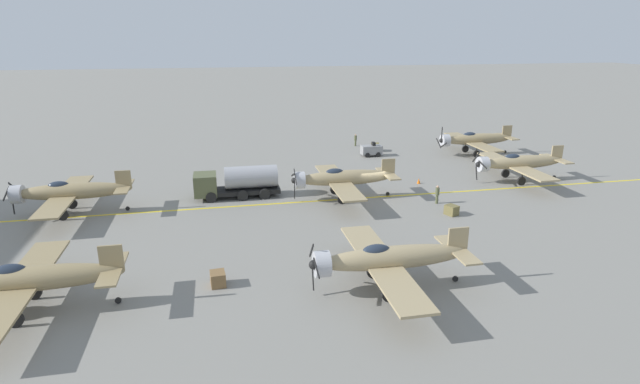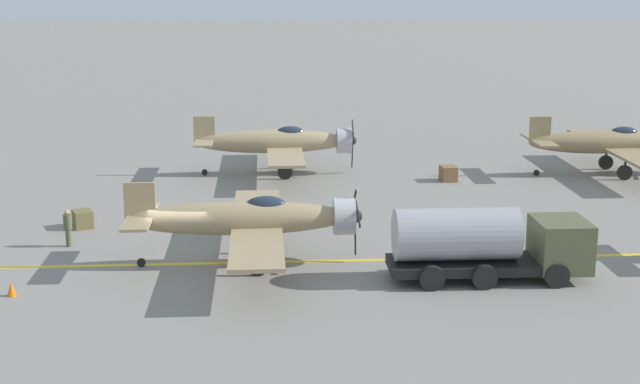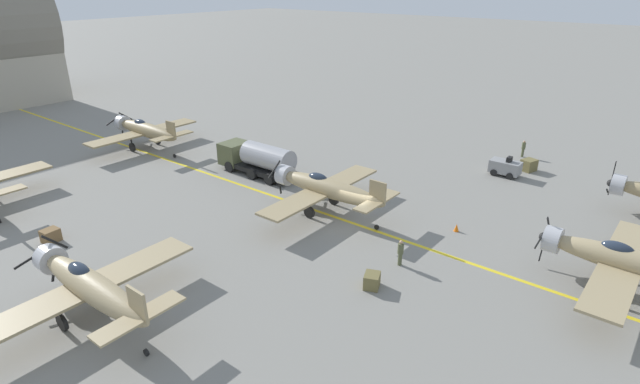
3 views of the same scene
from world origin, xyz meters
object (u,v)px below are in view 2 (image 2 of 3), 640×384
(airplane_far_left, at_px, (611,142))
(airplane_mid_left, at_px, (278,142))
(supply_crate_mid_lane, at_px, (448,173))
(supply_crate_outboard, at_px, (83,219))
(fuel_tanker, at_px, (489,243))
(airplane_mid_center, at_px, (249,219))
(traffic_cone, at_px, (11,289))
(ground_crew_inspecting, at_px, (68,227))

(airplane_far_left, bearing_deg, airplane_mid_left, -109.97)
(supply_crate_mid_lane, relative_size, supply_crate_outboard, 1.05)
(airplane_far_left, height_order, supply_crate_mid_lane, airplane_far_left)
(airplane_far_left, bearing_deg, fuel_tanker, -49.24)
(airplane_mid_center, distance_m, supply_crate_outboard, 10.40)
(airplane_mid_left, height_order, supply_crate_mid_lane, airplane_mid_left)
(airplane_far_left, relative_size, supply_crate_mid_lane, 11.20)
(airplane_mid_center, height_order, supply_crate_outboard, airplane_mid_center)
(airplane_far_left, relative_size, traffic_cone, 21.82)
(airplane_mid_left, bearing_deg, airplane_far_left, 95.65)
(airplane_far_left, xyz_separation_m, ground_crew_inspecting, (12.96, -30.16, -1.08))
(supply_crate_mid_lane, bearing_deg, ground_crew_inspecting, -59.07)
(airplane_mid_left, bearing_deg, supply_crate_mid_lane, 85.83)
(fuel_tanker, distance_m, traffic_cone, 18.81)
(airplane_mid_center, bearing_deg, supply_crate_outboard, -111.42)
(fuel_tanker, bearing_deg, supply_crate_mid_lane, 173.47)
(ground_crew_inspecting, bearing_deg, airplane_mid_center, 69.17)
(supply_crate_mid_lane, distance_m, supply_crate_outboard, 21.73)
(airplane_mid_center, distance_m, traffic_cone, 9.80)
(ground_crew_inspecting, distance_m, supply_crate_mid_lane, 23.21)
(airplane_mid_left, xyz_separation_m, ground_crew_inspecting, (14.44, -9.82, -1.08))
(airplane_far_left, relative_size, fuel_tanker, 1.50)
(airplane_mid_center, height_order, airplane_far_left, airplane_far_left)
(airplane_mid_center, bearing_deg, airplane_mid_left, -169.32)
(ground_crew_inspecting, relative_size, supply_crate_outboard, 1.67)
(airplane_mid_left, bearing_deg, ground_crew_inspecting, -24.40)
(supply_crate_mid_lane, distance_m, traffic_cone, 27.68)
(airplane_far_left, height_order, ground_crew_inspecting, airplane_far_left)
(airplane_mid_left, distance_m, traffic_cone, 23.46)
(ground_crew_inspecting, bearing_deg, supply_crate_outboard, 179.19)
(traffic_cone, bearing_deg, airplane_mid_left, 152.84)
(airplane_far_left, distance_m, airplane_mid_left, 20.40)
(supply_crate_outboard, bearing_deg, airplane_mid_center, 52.71)
(ground_crew_inspecting, distance_m, supply_crate_outboard, 3.14)
(airplane_mid_left, relative_size, ground_crew_inspecting, 7.01)
(airplane_mid_left, xyz_separation_m, traffic_cone, (20.81, -10.68, -1.74))
(airplane_mid_left, bearing_deg, traffic_cone, -17.35)
(airplane_mid_center, bearing_deg, fuel_tanker, 91.37)
(ground_crew_inspecting, bearing_deg, traffic_cone, -7.69)
(traffic_cone, bearing_deg, ground_crew_inspecting, 172.31)
(supply_crate_outboard, bearing_deg, fuel_tanker, 63.94)
(airplane_mid_left, relative_size, traffic_cone, 21.82)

